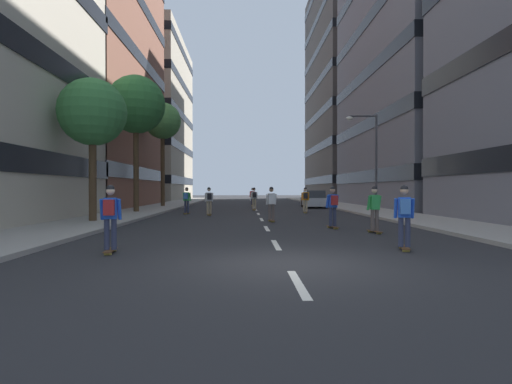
# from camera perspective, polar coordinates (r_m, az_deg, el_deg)

# --- Properties ---
(ground_plane) EXTENTS (144.82, 144.82, 0.00)m
(ground_plane) POSITION_cam_1_polar(r_m,az_deg,el_deg) (33.37, -0.04, -2.42)
(ground_plane) COLOR #28282B
(sidewalk_left) EXTENTS (3.62, 66.38, 0.14)m
(sidewalk_left) POSITION_cam_1_polar(r_m,az_deg,el_deg) (37.09, -13.04, -2.04)
(sidewalk_left) COLOR #9E9991
(sidewalk_left) RESTS_ON ground_plane
(sidewalk_right) EXTENTS (3.62, 66.38, 0.14)m
(sidewalk_right) POSITION_cam_1_polar(r_m,az_deg,el_deg) (37.51, 12.54, -2.01)
(sidewalk_right) COLOR #9E9991
(sidewalk_right) RESTS_ON ground_plane
(lane_markings) EXTENTS (0.16, 57.20, 0.01)m
(lane_markings) POSITION_cam_1_polar(r_m,az_deg,el_deg) (34.73, -0.11, -2.30)
(lane_markings) COLOR silver
(lane_markings) RESTS_ON ground_plane
(building_left_mid) EXTENTS (14.51, 19.89, 35.48)m
(building_left_mid) POSITION_cam_1_polar(r_m,az_deg,el_deg) (43.63, -25.49, 22.15)
(building_left_mid) COLOR brown
(building_left_mid) RESTS_ON ground_plane
(building_left_far) EXTENTS (14.51, 21.55, 24.02)m
(building_left_far) POSITION_cam_1_polar(r_m,az_deg,el_deg) (65.01, -16.43, 9.67)
(building_left_far) COLOR #B2A893
(building_left_far) RESTS_ON ground_plane
(building_right_mid) EXTENTS (14.51, 22.07, 27.81)m
(building_right_mid) POSITION_cam_1_polar(r_m,az_deg,el_deg) (43.13, 24.53, 17.01)
(building_right_mid) COLOR slate
(building_right_mid) RESTS_ON ground_plane
(building_right_far) EXTENTS (14.51, 23.16, 34.02)m
(building_right_far) POSITION_cam_1_polar(r_m,az_deg,el_deg) (66.49, 14.70, 13.86)
(building_right_far) COLOR #4C4744
(building_right_far) RESTS_ON ground_plane
(parked_car_near) EXTENTS (1.82, 4.40, 1.52)m
(parked_car_near) POSITION_cam_1_polar(r_m,az_deg,el_deg) (36.58, 8.08, -1.08)
(parked_car_near) COLOR #B2B7BF
(parked_car_near) RESTS_ON ground_plane
(street_tree_near) EXTENTS (3.26, 3.26, 9.27)m
(street_tree_near) POSITION_cam_1_polar(r_m,az_deg,el_deg) (38.14, -12.88, 9.50)
(street_tree_near) COLOR #4C3823
(street_tree_near) RESTS_ON sidewalk_left
(street_tree_mid) EXTENTS (3.90, 3.90, 9.19)m
(street_tree_mid) POSITION_cam_1_polar(r_m,az_deg,el_deg) (29.39, -16.37, 11.53)
(street_tree_mid) COLOR #4C3823
(street_tree_mid) RESTS_ON sidewalk_left
(street_tree_far) EXTENTS (3.23, 3.23, 6.85)m
(street_tree_far) POSITION_cam_1_polar(r_m,az_deg,el_deg) (21.55, -21.82, 10.17)
(street_tree_far) COLOR #4C3823
(street_tree_far) RESTS_ON sidewalk_left
(streetlamp_right) EXTENTS (2.13, 0.30, 6.50)m
(streetlamp_right) POSITION_cam_1_polar(r_m,az_deg,el_deg) (28.54, 15.69, 5.39)
(streetlamp_right) COLOR #3F3F44
(streetlamp_right) RESTS_ON sidewalk_right
(skater_0) EXTENTS (0.57, 0.92, 1.78)m
(skater_0) POSITION_cam_1_polar(r_m,az_deg,el_deg) (17.50, 10.66, -1.72)
(skater_0) COLOR brown
(skater_0) RESTS_ON ground_plane
(skater_1) EXTENTS (0.56, 0.92, 1.78)m
(skater_1) POSITION_cam_1_polar(r_m,az_deg,el_deg) (20.76, 2.16, -1.45)
(skater_1) COLOR brown
(skater_1) RESTS_ON ground_plane
(skater_2) EXTENTS (0.55, 0.92, 1.78)m
(skater_2) POSITION_cam_1_polar(r_m,az_deg,el_deg) (11.26, -19.65, -2.94)
(skater_2) COLOR brown
(skater_2) RESTS_ON ground_plane
(skater_3) EXTENTS (0.54, 0.91, 1.78)m
(skater_3) POSITION_cam_1_polar(r_m,az_deg,el_deg) (28.35, 6.89, -0.88)
(skater_3) COLOR brown
(skater_3) RESTS_ON ground_plane
(skater_4) EXTENTS (0.55, 0.92, 1.78)m
(skater_4) POSITION_cam_1_polar(r_m,az_deg,el_deg) (40.16, -0.50, -0.53)
(skater_4) COLOR brown
(skater_4) RESTS_ON ground_plane
(skater_5) EXTENTS (0.55, 0.92, 1.78)m
(skater_5) POSITION_cam_1_polar(r_m,az_deg,el_deg) (31.94, -0.26, -0.73)
(skater_5) COLOR brown
(skater_5) RESTS_ON ground_plane
(skater_6) EXTENTS (0.57, 0.92, 1.78)m
(skater_6) POSITION_cam_1_polar(r_m,az_deg,el_deg) (11.83, 19.97, -2.78)
(skater_6) COLOR brown
(skater_6) RESTS_ON ground_plane
(skater_7) EXTENTS (0.56, 0.92, 1.78)m
(skater_7) POSITION_cam_1_polar(r_m,az_deg,el_deg) (27.37, -9.65, -0.93)
(skater_7) COLOR brown
(skater_7) RESTS_ON ground_plane
(skater_8) EXTENTS (0.57, 0.92, 1.78)m
(skater_8) POSITION_cam_1_polar(r_m,az_deg,el_deg) (25.84, -6.55, -1.01)
(skater_8) COLOR brown
(skater_8) RESTS_ON ground_plane
(skater_9) EXTENTS (0.56, 0.92, 1.78)m
(skater_9) POSITION_cam_1_polar(r_m,az_deg,el_deg) (16.02, 16.19, -2.04)
(skater_9) COLOR brown
(skater_9) RESTS_ON ground_plane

